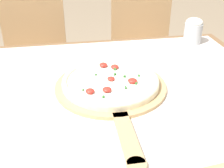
# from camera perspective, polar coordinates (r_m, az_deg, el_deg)

# --- Properties ---
(dining_table) EXTENTS (1.26, 1.04, 0.72)m
(dining_table) POSITION_cam_1_polar(r_m,az_deg,el_deg) (1.00, -0.45, -7.06)
(dining_table) COLOR brown
(dining_table) RESTS_ON ground_plane
(towel_cloth) EXTENTS (1.18, 0.96, 0.00)m
(towel_cloth) POSITION_cam_1_polar(r_m,az_deg,el_deg) (0.95, -0.47, -2.27)
(towel_cloth) COLOR silver
(towel_cloth) RESTS_ON dining_table
(pizza_peel) EXTENTS (0.39, 0.60, 0.01)m
(pizza_peel) POSITION_cam_1_polar(r_m,az_deg,el_deg) (0.96, -0.08, -0.99)
(pizza_peel) COLOR tan
(pizza_peel) RESTS_ON towel_cloth
(pizza) EXTENTS (0.34, 0.34, 0.03)m
(pizza) POSITION_cam_1_polar(r_m,az_deg,el_deg) (0.97, -0.29, 0.61)
(pizza) COLOR beige
(pizza) RESTS_ON pizza_peel
(chair_left) EXTENTS (0.41, 0.41, 0.90)m
(chair_left) POSITION_cam_1_polar(r_m,az_deg,el_deg) (1.79, -15.27, 5.44)
(chair_left) COLOR tan
(chair_left) RESTS_ON ground_plane
(chair_right) EXTENTS (0.44, 0.44, 0.90)m
(chair_right) POSITION_cam_1_polar(r_m,az_deg,el_deg) (1.84, 5.99, 7.01)
(chair_right) COLOR tan
(chair_right) RESTS_ON ground_plane
(flour_cup) EXTENTS (0.08, 0.08, 0.12)m
(flour_cup) POSITION_cam_1_polar(r_m,az_deg,el_deg) (1.40, 16.18, 10.40)
(flour_cup) COLOR #B2B7BC
(flour_cup) RESTS_ON towel_cloth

